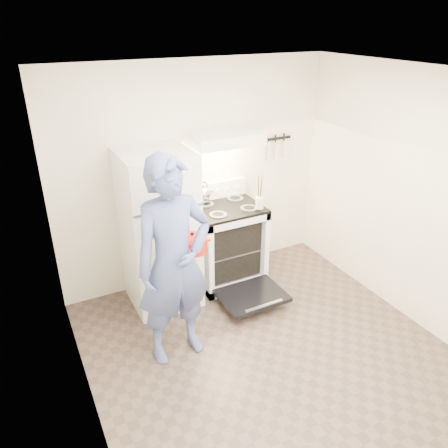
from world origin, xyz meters
The scene contains 15 objects.
floor centered at (0.00, 0.00, 0.00)m, with size 3.60×3.60×0.00m, color #4F3F36.
back_wall centered at (0.00, 1.80, 1.25)m, with size 3.20×0.02×2.50m, color white.
refrigerator centered at (-0.58, 1.45, 0.85)m, with size 0.70×0.70×1.70m, color white.
stove_body centered at (0.23, 1.48, 0.46)m, with size 0.76×0.65×0.92m, color white.
cooktop centered at (0.23, 1.48, 0.94)m, with size 0.76×0.65×0.03m, color black.
backsplash centered at (0.23, 1.76, 1.05)m, with size 0.76×0.07×0.20m, color white.
oven_door centered at (0.23, 0.88, 0.12)m, with size 0.70×0.54×0.04m, color black.
oven_rack centered at (0.23, 1.48, 0.44)m, with size 0.60×0.52×0.01m, color slate.
range_hood centered at (0.23, 1.55, 1.71)m, with size 0.76×0.50×0.12m, color white.
knife_strip centered at (1.05, 1.79, 1.55)m, with size 0.40×0.02×0.03m, color black.
pizza_stone centered at (0.29, 1.40, 0.45)m, with size 0.34×0.34×0.02m, color #947956.
tea_kettle centered at (0.04, 1.70, 1.08)m, with size 0.21×0.17×0.25m, color #B8B8BD, non-canonical shape.
utensil_jar centered at (0.49, 1.22, 1.05)m, with size 0.09×0.09×0.13m, color silver.
person centered at (-0.75, 0.58, 0.96)m, with size 0.70×0.46×1.93m, color #384F74.
dutch_oven centered at (-0.49, 0.78, 0.98)m, with size 0.35×0.28×0.23m, color red, non-canonical shape.
Camera 1 is at (-1.83, -2.48, 2.89)m, focal length 35.00 mm.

